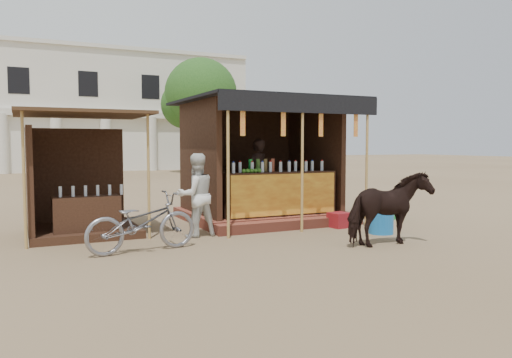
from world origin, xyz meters
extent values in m
plane|color=#846B4C|center=(0.00, 0.00, 0.00)|extent=(120.00, 120.00, 0.00)
cube|color=brown|center=(1.00, 3.50, 0.11)|extent=(3.40, 2.80, 0.22)
cube|color=brown|center=(1.00, 1.95, 0.10)|extent=(3.40, 0.35, 0.20)
cube|color=#3D2416|center=(1.00, 2.55, 0.69)|extent=(2.60, 0.55, 0.95)
cube|color=#B85A15|center=(1.00, 2.27, 0.69)|extent=(2.50, 0.02, 0.88)
cube|color=#3D2416|center=(1.00, 4.75, 1.47)|extent=(3.00, 0.12, 2.50)
cube|color=#3D2416|center=(-0.50, 3.50, 1.47)|extent=(0.12, 2.50, 2.50)
cube|color=#3D2416|center=(2.50, 3.50, 1.47)|extent=(0.12, 2.50, 2.50)
cube|color=black|center=(1.00, 3.30, 2.75)|extent=(3.60, 3.60, 0.06)
cube|color=black|center=(1.00, 1.52, 2.57)|extent=(3.60, 0.06, 0.36)
cylinder|color=tan|center=(-0.60, 1.55, 1.38)|extent=(0.06, 0.06, 2.75)
cylinder|color=tan|center=(1.00, 1.55, 1.38)|extent=(0.06, 0.06, 2.75)
cylinder|color=tan|center=(2.60, 1.55, 1.38)|extent=(0.06, 0.06, 2.75)
cube|color=red|center=(-0.30, 1.55, 2.20)|extent=(0.10, 0.02, 0.55)
cube|color=red|center=(0.57, 1.55, 2.20)|extent=(0.10, 0.02, 0.55)
cube|color=red|center=(1.43, 1.55, 2.20)|extent=(0.10, 0.02, 0.55)
cube|color=red|center=(2.30, 1.55, 2.20)|extent=(0.10, 0.02, 0.55)
imported|color=black|center=(0.99, 3.60, 1.05)|extent=(0.71, 0.59, 1.66)
cube|color=#3D2416|center=(-3.00, 3.20, 0.07)|extent=(2.00, 2.00, 0.15)
cube|color=#3D2416|center=(-3.00, 4.15, 1.05)|extent=(1.90, 0.10, 2.10)
cube|color=#3D2416|center=(-3.95, 3.20, 1.05)|extent=(0.10, 1.90, 2.10)
cube|color=#472D19|center=(-3.00, 3.10, 2.35)|extent=(2.40, 2.40, 0.06)
cylinder|color=tan|center=(-4.05, 2.15, 1.18)|extent=(0.05, 0.05, 2.35)
cylinder|color=tan|center=(-1.95, 2.15, 1.18)|extent=(0.05, 0.05, 2.35)
cube|color=#3D2416|center=(-3.00, 2.70, 0.40)|extent=(1.20, 0.50, 0.80)
imported|color=black|center=(1.67, -0.27, 0.65)|extent=(1.57, 0.78, 1.29)
imported|color=gray|center=(-2.33, 1.08, 0.49)|extent=(1.93, 0.89, 0.98)
imported|color=silver|center=(-1.08, 2.00, 0.80)|extent=(0.84, 0.69, 1.60)
cylinder|color=blue|center=(2.33, 0.73, 0.35)|extent=(0.54, 0.54, 0.71)
cube|color=maroon|center=(2.00, 1.69, 0.16)|extent=(0.43, 0.43, 0.32)
cube|color=#1C7E34|center=(3.79, 2.25, 0.20)|extent=(0.70, 0.56, 0.40)
cube|color=white|center=(3.79, 2.25, 0.43)|extent=(0.73, 0.58, 0.06)
cube|color=silver|center=(-2.00, 30.00, 4.00)|extent=(26.00, 7.00, 8.00)
cube|color=silver|center=(-2.00, 26.40, 3.70)|extent=(26.00, 0.50, 0.40)
cube|color=silver|center=(-2.00, 26.50, 8.05)|extent=(26.00, 0.30, 0.25)
cylinder|color=silver|center=(-5.00, 26.40, 1.80)|extent=(0.70, 0.70, 3.60)
cylinder|color=silver|center=(-2.00, 26.40, 1.80)|extent=(0.70, 0.70, 3.60)
cylinder|color=silver|center=(1.00, 26.40, 1.80)|extent=(0.70, 0.70, 3.60)
cylinder|color=silver|center=(4.00, 26.40, 1.80)|extent=(0.70, 0.70, 3.60)
cylinder|color=silver|center=(7.00, 26.40, 1.80)|extent=(0.70, 0.70, 3.60)
cylinder|color=silver|center=(10.00, 26.40, 1.80)|extent=(0.70, 0.70, 3.60)
cylinder|color=#382314|center=(6.00, 22.00, 2.00)|extent=(0.50, 0.50, 4.00)
sphere|color=#366522|center=(6.00, 22.00, 4.80)|extent=(4.40, 4.40, 4.40)
sphere|color=#366522|center=(5.20, 22.60, 4.20)|extent=(2.99, 2.99, 2.99)
camera|label=1|loc=(-4.11, -7.05, 1.77)|focal=35.00mm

